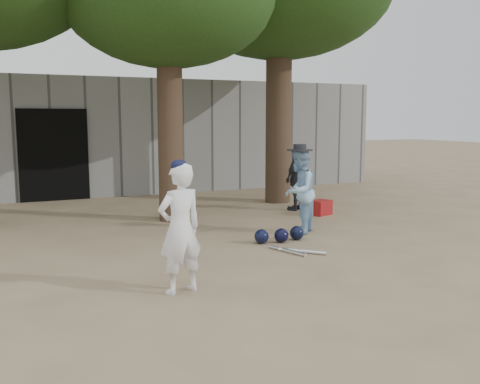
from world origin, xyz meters
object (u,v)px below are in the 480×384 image
spectator_dark (297,179)px  red_bag (320,208)px  boy_player (180,229)px  spectator_blue (299,191)px

spectator_dark → red_bag: (0.15, -0.71, -0.53)m
boy_player → red_bag: size_ratio=3.51×
spectator_dark → red_bag: size_ratio=3.23×
spectator_dark → red_bag: spectator_dark is taller
boy_player → spectator_blue: bearing=-155.1°
red_bag → boy_player: bearing=-139.7°
boy_player → spectator_blue: 3.59m
boy_player → spectator_blue: (2.85, 2.18, -0.01)m
spectator_dark → red_bag: 0.89m
boy_player → red_bag: boy_player is taller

